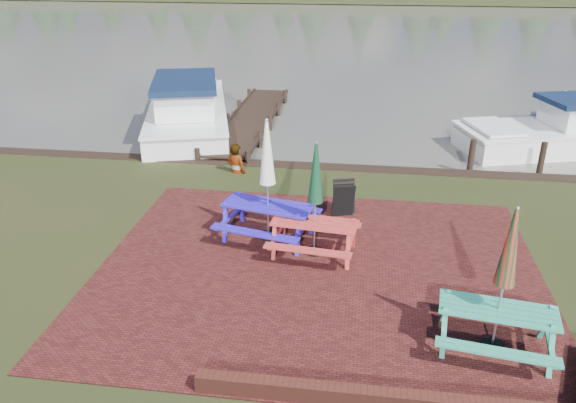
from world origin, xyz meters
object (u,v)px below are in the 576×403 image
(picnic_table_red, at_px, (315,217))
(picnic_table_blue, at_px, (268,199))
(boat_jetty, at_px, (188,113))
(boat_near, at_px, (570,133))
(jetty, at_px, (250,120))
(picnic_table_teal, at_px, (500,303))
(person, at_px, (235,144))
(chalkboard, at_px, (344,199))

(picnic_table_red, distance_m, picnic_table_blue, 1.24)
(picnic_table_red, xyz_separation_m, boat_jetty, (-5.52, 8.82, -0.40))
(boat_near, bearing_deg, jetty, 68.53)
(picnic_table_red, distance_m, boat_jetty, 10.41)
(picnic_table_teal, distance_m, boat_jetty, 14.49)
(jetty, relative_size, boat_near, 1.21)
(picnic_table_teal, bearing_deg, picnic_table_blue, 151.53)
(person, bearing_deg, jetty, -59.66)
(boat_jetty, bearing_deg, boat_near, -16.60)
(picnic_table_teal, bearing_deg, person, 138.34)
(chalkboard, height_order, boat_near, boat_near)
(picnic_table_teal, relative_size, chalkboard, 2.92)
(picnic_table_teal, distance_m, boat_near, 12.26)
(chalkboard, relative_size, boat_near, 0.12)
(chalkboard, relative_size, boat_jetty, 0.10)
(picnic_table_red, bearing_deg, person, 127.91)
(picnic_table_teal, distance_m, jetty, 13.96)
(picnic_table_teal, distance_m, person, 9.34)
(picnic_table_teal, relative_size, boat_near, 0.34)
(picnic_table_teal, xyz_separation_m, boat_jetty, (-8.75, 11.54, -0.41))
(jetty, relative_size, boat_jetty, 1.08)
(jetty, xyz_separation_m, boat_jetty, (-2.17, -0.75, 0.37))
(jetty, height_order, person, person)
(picnic_table_teal, height_order, jetty, picnic_table_teal)
(chalkboard, height_order, boat_jetty, boat_jetty)
(picnic_table_teal, relative_size, picnic_table_red, 1.01)
(jetty, bearing_deg, chalkboard, -62.88)
(picnic_table_red, relative_size, boat_jetty, 0.30)
(boat_jetty, bearing_deg, person, -73.12)
(picnic_table_teal, xyz_separation_m, chalkboard, (-2.70, 4.72, -0.44))
(chalkboard, height_order, person, person)
(chalkboard, distance_m, person, 4.11)
(jetty, bearing_deg, picnic_table_blue, -75.97)
(chalkboard, bearing_deg, picnic_table_red, -122.26)
(picnic_table_teal, relative_size, person, 1.47)
(jetty, bearing_deg, boat_near, -4.76)
(boat_jetty, bearing_deg, jetty, 3.23)
(boat_jetty, bearing_deg, chalkboard, -64.28)
(picnic_table_blue, bearing_deg, picnic_table_red, -13.99)
(jetty, height_order, boat_near, boat_near)
(picnic_table_blue, bearing_deg, jetty, 116.95)
(picnic_table_blue, relative_size, chalkboard, 3.18)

